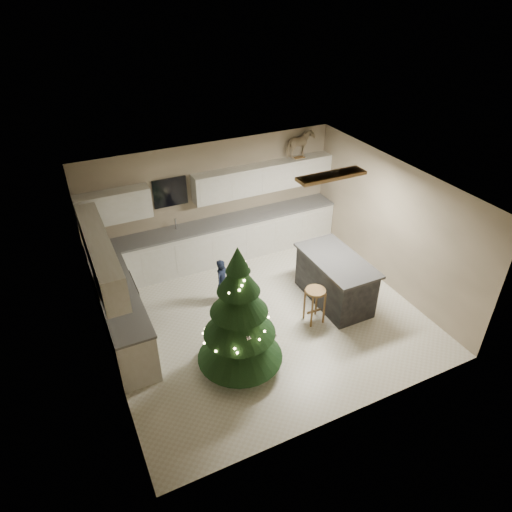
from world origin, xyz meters
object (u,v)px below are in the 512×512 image
at_px(bar_stool, 315,298).
at_px(rocking_horse, 300,145).
at_px(christmas_tree, 239,321).
at_px(toddler, 223,281).
at_px(island, 335,279).

distance_m(bar_stool, rocking_horse, 3.55).
distance_m(christmas_tree, toddler, 1.80).
bearing_deg(christmas_tree, toddler, 76.77).
height_order(island, bar_stool, island).
xyz_separation_m(island, bar_stool, (-0.68, -0.37, 0.05)).
bearing_deg(bar_stool, toddler, 135.34).
bearing_deg(rocking_horse, bar_stool, 141.91).
height_order(christmas_tree, rocking_horse, rocking_horse).
bearing_deg(bar_stool, island, 28.41).
bearing_deg(toddler, christmas_tree, -135.62).
xyz_separation_m(bar_stool, toddler, (-1.28, 1.26, -0.06)).
bearing_deg(island, toddler, 155.49).
relative_size(bar_stool, rocking_horse, 0.98).
relative_size(island, christmas_tree, 0.74).
height_order(christmas_tree, toddler, christmas_tree).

